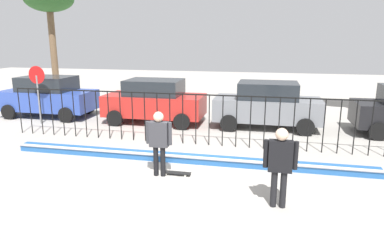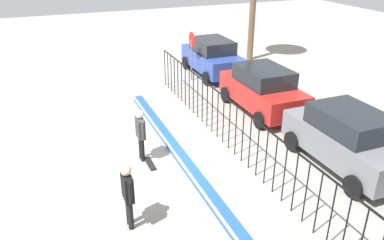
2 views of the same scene
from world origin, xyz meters
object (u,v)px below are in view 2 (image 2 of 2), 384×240
skateboarder (141,131)px  camera_operator (128,191)px  parked_car_blue (212,57)px  parked_car_gray (348,138)px  skateboard (150,163)px  parked_car_red (263,89)px  stop_sign (192,49)px

skateboarder → camera_operator: (3.09, -1.15, 0.02)m
parked_car_blue → parked_car_gray: bearing=3.1°
camera_operator → skateboard: bearing=30.3°
skateboard → parked_car_blue: 9.72m
parked_car_red → parked_car_blue: bearing=176.8°
parked_car_gray → parked_car_red: bearing=-173.9°
skateboarder → stop_sign: stop_sign is taller
parked_car_blue → camera_operator: bearing=-31.0°
camera_operator → parked_car_blue: bearing=22.0°
skateboard → parked_car_red: parked_car_red is taller
skateboarder → parked_car_blue: 9.43m
parked_car_gray → stop_sign: bearing=-167.3°
parked_car_red → skateboard: bearing=-68.1°
parked_car_blue → stop_sign: 1.61m
skateboard → parked_car_red: bearing=100.6°
parked_car_gray → stop_sign: (-9.61, -1.41, 0.64)m
parked_car_blue → parked_car_red: (5.30, -0.12, 0.00)m
camera_operator → parked_car_blue: 12.60m
skateboard → parked_car_blue: size_ratio=0.19×
skateboard → parked_car_gray: size_ratio=0.19×
skateboarder → parked_car_red: bearing=141.7°
skateboard → parked_car_red: size_ratio=0.19×
skateboard → parked_car_gray: 6.31m
skateboard → camera_operator: bearing=-38.9°
parked_car_blue → skateboarder: bearing=-35.8°
skateboarder → stop_sign: 8.22m
parked_car_blue → parked_car_gray: 10.11m
skateboarder → skateboard: bearing=49.9°
camera_operator → parked_car_gray: 7.08m
parked_car_red → parked_car_gray: 4.82m
skateboarder → parked_car_red: parked_car_red is taller
parked_car_gray → skateboard: bearing=-107.6°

